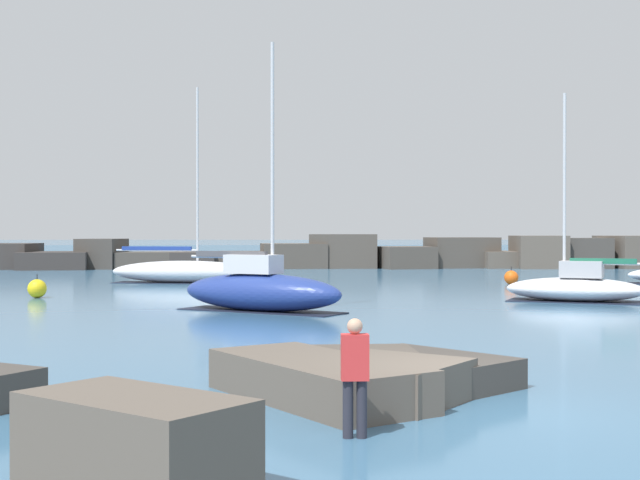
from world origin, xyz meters
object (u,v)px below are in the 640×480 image
at_px(sailboat_moored_5, 260,289).
at_px(mooring_buoy_orange_near, 511,277).
at_px(person_on_rocks, 355,372).
at_px(sailboat_moored_2, 576,287).
at_px(sailboat_moored_1, 186,271).
at_px(mooring_buoy_far_side, 37,289).

height_order(sailboat_moored_5, mooring_buoy_orange_near, sailboat_moored_5).
height_order(mooring_buoy_orange_near, person_on_rocks, person_on_rocks).
xyz_separation_m(sailboat_moored_2, sailboat_moored_5, (-12.09, -3.73, 0.17)).
relative_size(sailboat_moored_1, mooring_buoy_orange_near, 11.14).
relative_size(mooring_buoy_orange_near, person_on_rocks, 0.59).
height_order(sailboat_moored_1, sailboat_moored_2, sailboat_moored_1).
distance_m(sailboat_moored_1, person_on_rocks, 36.07).
bearing_deg(mooring_buoy_orange_near, sailboat_moored_2, -91.86).
bearing_deg(mooring_buoy_orange_near, sailboat_moored_5, -129.95).
relative_size(sailboat_moored_1, sailboat_moored_2, 1.27).
distance_m(sailboat_moored_1, mooring_buoy_far_side, 11.50).
height_order(sailboat_moored_1, mooring_buoy_orange_near, sailboat_moored_1).
bearing_deg(sailboat_moored_5, sailboat_moored_1, 104.47).
bearing_deg(person_on_rocks, sailboat_moored_2, 65.20).
height_order(sailboat_moored_2, mooring_buoy_far_side, sailboat_moored_2).
distance_m(sailboat_moored_1, sailboat_moored_5, 17.41).
relative_size(sailboat_moored_2, mooring_buoy_orange_near, 8.76).
bearing_deg(person_on_rocks, sailboat_moored_1, 99.71).
relative_size(sailboat_moored_1, sailboat_moored_5, 1.13).
relative_size(mooring_buoy_orange_near, mooring_buoy_far_side, 0.96).
relative_size(sailboat_moored_5, person_on_rocks, 5.80).
xyz_separation_m(sailboat_moored_5, person_on_rocks, (1.73, -18.70, 0.12)).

